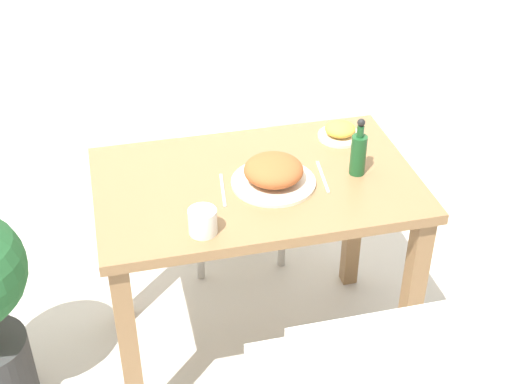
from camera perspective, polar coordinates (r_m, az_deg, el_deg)
The scene contains 9 objects.
ground_plane at distance 2.83m, azimuth -0.00°, elevation -12.15°, with size 16.00×16.00×0.00m, color #B7B2A8.
dining_table at distance 2.40m, azimuth -0.00°, elevation -1.63°, with size 1.05×0.66×0.77m.
chair_far at distance 3.06m, azimuth -2.33°, elevation 4.20°, with size 0.42×0.42×0.91m.
food_plate at distance 2.28m, azimuth 1.41°, elevation 1.55°, with size 0.27×0.27×0.09m.
side_plate at distance 2.57m, azimuth 6.74°, elevation 4.84°, with size 0.16×0.16×0.06m.
drink_cup at distance 2.08m, azimuth -4.29°, elevation -2.36°, with size 0.08×0.08×0.08m.
sauce_bottle at distance 2.34m, azimuth 8.20°, elevation 3.14°, with size 0.05×0.05×0.20m.
fork_utensil at distance 2.28m, azimuth -2.68°, elevation 0.17°, with size 0.03×0.18×0.00m.
spoon_utensil at distance 2.35m, azimuth 5.35°, elevation 1.24°, with size 0.03×0.19×0.00m.
Camera 1 is at (-0.46, -1.89, 2.05)m, focal length 50.00 mm.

